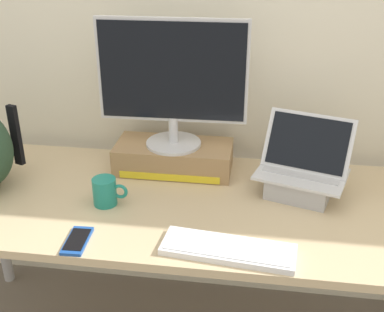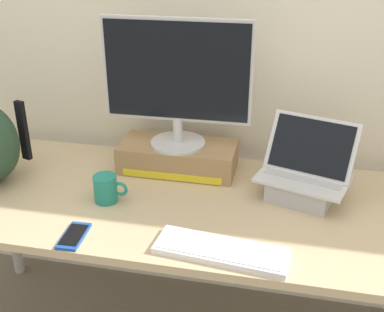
{
  "view_description": "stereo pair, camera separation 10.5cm",
  "coord_description": "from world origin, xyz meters",
  "px_view_note": "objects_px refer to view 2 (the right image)",
  "views": [
    {
      "loc": [
        0.22,
        -1.52,
        1.67
      ],
      "look_at": [
        0.0,
        0.0,
        0.92
      ],
      "focal_mm": 46.31,
      "sensor_mm": 36.0,
      "label": 1
    },
    {
      "loc": [
        0.32,
        -1.5,
        1.67
      ],
      "look_at": [
        0.0,
        0.0,
        0.92
      ],
      "focal_mm": 46.31,
      "sensor_mm": 36.0,
      "label": 2
    }
  ],
  "objects_px": {
    "toner_box_yellow": "(178,157)",
    "open_laptop": "(304,181)",
    "external_keyboard": "(222,251)",
    "desktop_monitor": "(177,80)",
    "cell_phone": "(74,236)",
    "coffee_mug": "(106,189)"
  },
  "relations": [
    {
      "from": "toner_box_yellow",
      "to": "open_laptop",
      "type": "distance_m",
      "value": 0.51
    },
    {
      "from": "toner_box_yellow",
      "to": "external_keyboard",
      "type": "height_order",
      "value": "toner_box_yellow"
    },
    {
      "from": "desktop_monitor",
      "to": "open_laptop",
      "type": "relative_size",
      "value": 1.55
    },
    {
      "from": "desktop_monitor",
      "to": "cell_phone",
      "type": "xyz_separation_m",
      "value": [
        -0.21,
        -0.53,
        -0.37
      ]
    },
    {
      "from": "external_keyboard",
      "to": "cell_phone",
      "type": "bearing_deg",
      "value": -172.19
    },
    {
      "from": "desktop_monitor",
      "to": "cell_phone",
      "type": "height_order",
      "value": "desktop_monitor"
    },
    {
      "from": "toner_box_yellow",
      "to": "open_laptop",
      "type": "bearing_deg",
      "value": -13.33
    },
    {
      "from": "external_keyboard",
      "to": "coffee_mug",
      "type": "relative_size",
      "value": 3.33
    },
    {
      "from": "desktop_monitor",
      "to": "toner_box_yellow",
      "type": "bearing_deg",
      "value": 90.49
    },
    {
      "from": "coffee_mug",
      "to": "cell_phone",
      "type": "height_order",
      "value": "coffee_mug"
    },
    {
      "from": "desktop_monitor",
      "to": "coffee_mug",
      "type": "height_order",
      "value": "desktop_monitor"
    },
    {
      "from": "open_laptop",
      "to": "coffee_mug",
      "type": "xyz_separation_m",
      "value": [
        -0.69,
        -0.18,
        -0.01
      ]
    },
    {
      "from": "open_laptop",
      "to": "desktop_monitor",
      "type": "bearing_deg",
      "value": -176.31
    },
    {
      "from": "open_laptop",
      "to": "cell_phone",
      "type": "xyz_separation_m",
      "value": [
        -0.71,
        -0.42,
        -0.06
      ]
    },
    {
      "from": "coffee_mug",
      "to": "toner_box_yellow",
      "type": "bearing_deg",
      "value": 57.29
    },
    {
      "from": "toner_box_yellow",
      "to": "coffee_mug",
      "type": "xyz_separation_m",
      "value": [
        -0.19,
        -0.3,
        -0.0
      ]
    },
    {
      "from": "toner_box_yellow",
      "to": "open_laptop",
      "type": "xyz_separation_m",
      "value": [
        0.5,
        -0.12,
        0.01
      ]
    },
    {
      "from": "open_laptop",
      "to": "coffee_mug",
      "type": "height_order",
      "value": "open_laptop"
    },
    {
      "from": "open_laptop",
      "to": "coffee_mug",
      "type": "relative_size",
      "value": 2.9
    },
    {
      "from": "toner_box_yellow",
      "to": "coffee_mug",
      "type": "bearing_deg",
      "value": -122.71
    },
    {
      "from": "cell_phone",
      "to": "toner_box_yellow",
      "type": "bearing_deg",
      "value": 65.61
    },
    {
      "from": "toner_box_yellow",
      "to": "open_laptop",
      "type": "height_order",
      "value": "open_laptop"
    }
  ]
}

